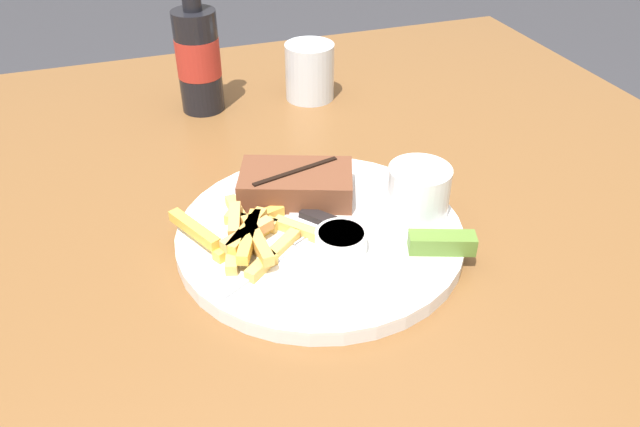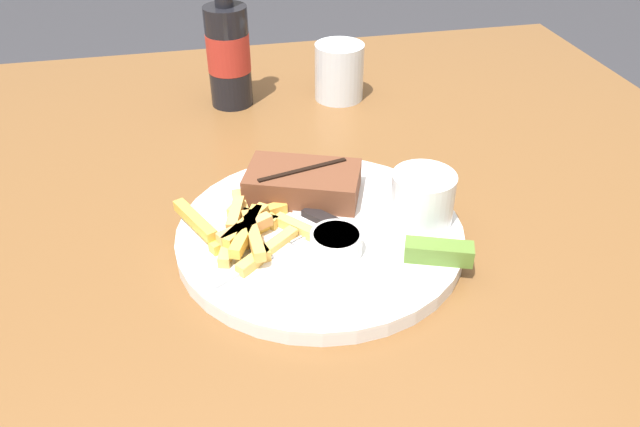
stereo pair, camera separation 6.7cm
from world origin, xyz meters
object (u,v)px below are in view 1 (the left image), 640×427
Objects in this scene: pickle_spear at (442,243)px; fork_utensil at (266,264)px; dinner_plate at (320,235)px; coleslaw_cup at (419,189)px; drinking_glass at (310,71)px; steak_portion at (296,184)px; beer_bottle at (198,55)px; dipping_sauce_cup at (341,241)px; knife_utensil at (295,209)px.

fork_utensil is (-0.18, 0.04, -0.01)m from pickle_spear.
dinner_plate is 4.52× the size of coleslaw_cup.
steak_portion is at bearing -111.24° from drinking_glass.
drinking_glass is at bearing -5.10° from beer_bottle.
dipping_sauce_cup is at bearing -80.92° from beer_bottle.
steak_portion is 0.13m from fork_utensil.
coleslaw_cup is 0.37m from drinking_glass.
fork_utensil is (-0.19, -0.03, -0.03)m from coleslaw_cup.
beer_bottle reaches higher than dipping_sauce_cup.
pickle_spear is at bearing -52.69° from steak_portion.
fork_utensil is at bearing -91.68° from beer_bottle.
dipping_sauce_cup is 0.42m from drinking_glass.
fork_utensil is (-0.07, -0.04, 0.01)m from dinner_plate.
beer_bottle reaches higher than dinner_plate.
steak_portion is 1.69× the size of drinking_glass.
coleslaw_cup is at bearing -20.05° from fork_utensil.
coleslaw_cup is 1.29× the size of dipping_sauce_cup.
dinner_plate is 0.12m from coleslaw_cup.
dinner_plate is 5.81× the size of dipping_sauce_cup.
dipping_sauce_cup is at bearing -31.88° from fork_utensil.
beer_bottle is at bearing 58.14° from fork_utensil.
dinner_plate is 1.28× the size of beer_bottle.
pickle_spear reaches higher than knife_utensil.
dipping_sauce_cup is (0.01, -0.11, -0.00)m from steak_portion.
drinking_glass reaches higher than dinner_plate.
dipping_sauce_cup is 0.75× the size of pickle_spear.
pickle_spear is 0.49m from beer_bottle.
pickle_spear is 0.44m from drinking_glass.
coleslaw_cup reaches higher than dinner_plate.
coleslaw_cup is 0.11m from dipping_sauce_cup.
drinking_glass reaches higher than pickle_spear.
coleslaw_cup reaches higher than dipping_sauce_cup.
coleslaw_cup is 0.96× the size of pickle_spear.
drinking_glass is at bearing 73.31° from dinner_plate.
steak_portion is at bearing 28.83° from fork_utensil.
dipping_sauce_cup is at bearing -103.95° from drinking_glass.
steak_portion is 0.32m from drinking_glass.
drinking_glass is (0.13, 0.32, 0.02)m from knife_utensil.
knife_utensil is at bearing -82.61° from beer_bottle.
pickle_spear is at bearing -41.57° from fork_utensil.
dipping_sauce_cup is at bearing 161.25° from pickle_spear.
dipping_sauce_cup is 0.45× the size of fork_utensil.
drinking_glass is (0.10, 0.41, 0.01)m from dipping_sauce_cup.
coleslaw_cup is 0.43m from beer_bottle.
pickle_spear is (-0.01, -0.07, -0.02)m from coleslaw_cup.
coleslaw_cup is (0.11, -0.01, 0.04)m from dinner_plate.
pickle_spear is 0.17m from knife_utensil.
coleslaw_cup is at bearing -148.96° from knife_utensil.
steak_portion is 0.14m from coleslaw_cup.
pickle_spear is 0.18m from fork_utensil.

